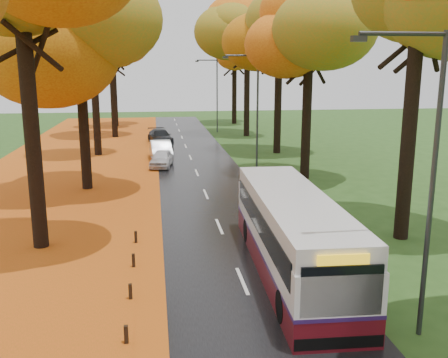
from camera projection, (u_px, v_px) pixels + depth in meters
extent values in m
cube|color=black|center=(204.00, 190.00, 29.50)|extent=(6.50, 90.00, 0.04)
cube|color=silver|center=(204.00, 190.00, 29.50)|extent=(0.12, 90.00, 0.01)
cube|color=#924F0D|center=(46.00, 196.00, 28.29)|extent=(12.00, 90.00, 0.02)
cube|color=#DB5116|center=(152.00, 192.00, 29.09)|extent=(0.90, 90.00, 0.01)
cylinder|color=black|center=(32.00, 135.00, 19.28)|extent=(0.60, 0.60, 9.15)
cylinder|color=black|center=(84.00, 122.00, 29.15)|extent=(0.60, 0.60, 8.00)
ellipsoid|color=orange|center=(78.00, 33.00, 28.06)|extent=(9.20, 9.20, 7.18)
cylinder|color=black|center=(95.00, 103.00, 40.60)|extent=(0.60, 0.60, 8.58)
ellipsoid|color=orange|center=(92.00, 35.00, 39.43)|extent=(8.00, 8.00, 6.24)
cylinder|color=black|center=(113.00, 93.00, 51.25)|extent=(0.60, 0.60, 9.15)
ellipsoid|color=orange|center=(110.00, 35.00, 50.00)|extent=(9.20, 9.20, 7.18)
cylinder|color=black|center=(115.00, 94.00, 60.96)|extent=(0.60, 0.60, 8.00)
ellipsoid|color=orange|center=(113.00, 51.00, 59.87)|extent=(8.00, 8.00, 6.24)
cylinder|color=black|center=(409.00, 131.00, 20.33)|extent=(0.60, 0.60, 9.22)
cylinder|color=black|center=(307.00, 116.00, 31.96)|extent=(0.60, 0.60, 8.19)
ellipsoid|color=#C6830E|center=(310.00, 33.00, 30.84)|extent=(9.20, 9.20, 7.18)
cylinder|color=black|center=(278.00, 101.00, 41.65)|extent=(0.60, 0.60, 8.70)
ellipsoid|color=#C6830E|center=(280.00, 34.00, 40.46)|extent=(8.20, 8.20, 6.40)
cylinder|color=black|center=(247.00, 92.00, 52.14)|extent=(0.60, 0.60, 9.22)
ellipsoid|color=#C6830E|center=(247.00, 35.00, 50.88)|extent=(9.20, 9.20, 7.18)
cylinder|color=black|center=(234.00, 92.00, 63.93)|extent=(0.60, 0.60, 8.19)
ellipsoid|color=#C6830E|center=(235.00, 50.00, 62.81)|extent=(8.20, 8.20, 6.40)
cube|color=black|center=(126.00, 335.00, 13.10)|extent=(0.11, 0.11, 0.52)
cube|color=black|center=(130.00, 292.00, 15.61)|extent=(0.11, 0.11, 0.52)
cube|color=black|center=(133.00, 261.00, 18.13)|extent=(0.11, 0.11, 0.52)
cube|color=black|center=(136.00, 237.00, 20.64)|extent=(0.11, 0.11, 0.52)
cylinder|color=#333538|center=(432.00, 192.00, 12.77)|extent=(0.14, 0.14, 8.00)
cylinder|color=#333538|center=(403.00, 34.00, 11.77)|extent=(2.20, 0.11, 0.11)
cube|color=#333538|center=(359.00, 39.00, 11.65)|extent=(0.35, 0.18, 0.14)
cylinder|color=#333538|center=(257.00, 114.00, 34.03)|extent=(0.14, 0.14, 8.00)
cylinder|color=#333538|center=(242.00, 55.00, 33.03)|extent=(2.20, 0.11, 0.11)
cube|color=#333538|center=(226.00, 57.00, 32.91)|extent=(0.35, 0.18, 0.14)
cylinder|color=#333538|center=(217.00, 96.00, 55.29)|extent=(0.14, 0.14, 8.00)
cylinder|color=#333538|center=(207.00, 60.00, 54.29)|extent=(2.20, 0.11, 0.11)
cube|color=#333538|center=(197.00, 61.00, 54.17)|extent=(0.35, 0.18, 0.14)
cube|color=#510C14|center=(291.00, 259.00, 17.68)|extent=(2.78, 10.59, 0.86)
cube|color=silver|center=(292.00, 231.00, 17.45)|extent=(2.78, 10.59, 1.24)
cube|color=silver|center=(293.00, 205.00, 17.24)|extent=(2.72, 10.38, 0.67)
cube|color=#2D164F|center=(292.00, 247.00, 17.58)|extent=(2.80, 10.61, 0.11)
cube|color=black|center=(292.00, 221.00, 17.37)|extent=(2.78, 9.75, 0.81)
cube|color=black|center=(342.00, 291.00, 12.34)|extent=(2.10, 0.14, 1.34)
cube|color=yellow|center=(343.00, 260.00, 12.16)|extent=(1.32, 0.11, 0.27)
cube|color=black|center=(339.00, 342.00, 12.66)|extent=(2.34, 0.21, 0.33)
cylinder|color=black|center=(283.00, 307.00, 14.10)|extent=(0.30, 0.96, 0.96)
cylinder|color=black|center=(357.00, 303.00, 14.31)|extent=(0.30, 0.96, 0.96)
cylinder|color=black|center=(248.00, 231.00, 20.63)|extent=(0.30, 0.96, 0.96)
cylinder|color=black|center=(299.00, 229.00, 20.84)|extent=(0.30, 0.96, 0.96)
imported|color=silver|center=(162.00, 159.00, 36.25)|extent=(2.02, 3.77, 1.22)
imported|color=#929499|center=(161.00, 150.00, 39.10)|extent=(1.87, 4.58, 1.48)
imported|color=black|center=(160.00, 137.00, 47.32)|extent=(2.63, 4.87, 1.34)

